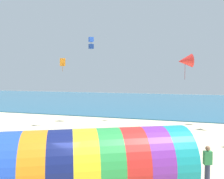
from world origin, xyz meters
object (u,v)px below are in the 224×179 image
(kite_blue_box, at_px, (91,43))
(kite_orange_diamond, at_px, (63,62))
(giant_inflatable_tube, at_px, (97,164))
(kite_handler, at_px, (207,164))
(kite_red_delta, at_px, (185,61))

(kite_blue_box, bearing_deg, kite_orange_diamond, -121.34)
(kite_orange_diamond, distance_m, kite_blue_box, 3.93)
(giant_inflatable_tube, bearing_deg, kite_handler, 35.69)
(giant_inflatable_tube, relative_size, kite_red_delta, 3.44)
(kite_handler, bearing_deg, giant_inflatable_tube, -144.31)
(kite_red_delta, bearing_deg, kite_orange_diamond, -172.86)
(kite_orange_diamond, height_order, kite_blue_box, kite_blue_box)
(kite_handler, xyz_separation_m, kite_blue_box, (-10.51, 12.01, 7.32))
(kite_handler, bearing_deg, kite_orange_diamond, 143.14)
(kite_handler, bearing_deg, kite_blue_box, 131.19)
(giant_inflatable_tube, relative_size, kite_handler, 4.63)
(giant_inflatable_tube, bearing_deg, kite_blue_box, 112.91)
(kite_red_delta, xyz_separation_m, kite_orange_diamond, (-10.99, -1.38, -0.02))
(giant_inflatable_tube, relative_size, kite_orange_diamond, 6.12)
(kite_red_delta, height_order, kite_orange_diamond, kite_red_delta)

